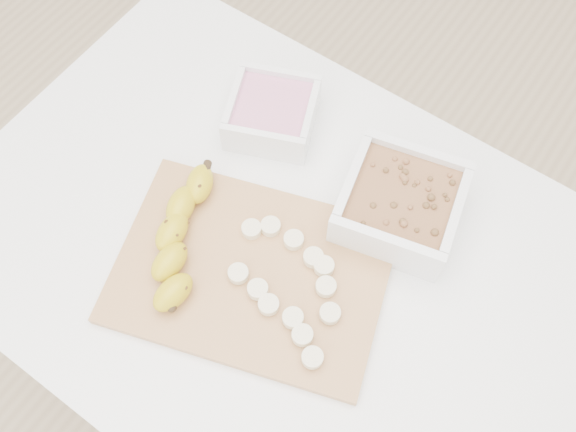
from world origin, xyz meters
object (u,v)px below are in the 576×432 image
Objects in this scene: bowl_granola at (400,204)px; cutting_board at (251,272)px; banana at (181,239)px; table at (278,272)px; bowl_yogurt at (272,113)px.

cutting_board is (-0.13, -0.21, -0.03)m from bowl_granola.
cutting_board is 1.68× the size of banana.
bowl_granola is (0.12, 0.15, 0.14)m from table.
table is 4.31× the size of banana.
bowl_granola is at bearing -6.72° from bowl_yogurt.
banana reaches higher than cutting_board.
banana reaches higher than table.
table is at bearing 83.19° from cutting_board.
banana is (-0.11, -0.08, 0.13)m from table.
bowl_yogurt is at bearing 173.28° from bowl_granola.
banana is at bearing -85.17° from bowl_yogurt.
bowl_granola reaches higher than cutting_board.
bowl_granola is at bearing 29.60° from banana.
banana is at bearing -145.10° from table.
cutting_board is at bearing -121.68° from bowl_granola.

